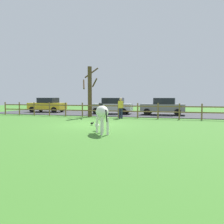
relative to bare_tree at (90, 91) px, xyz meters
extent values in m
plane|color=#3D7528|center=(2.37, -5.25, -2.25)|extent=(60.00, 60.00, 0.00)
cube|color=#38383D|center=(2.37, 4.05, -2.23)|extent=(28.00, 7.40, 0.05)
cylinder|color=brown|center=(-8.63, -0.25, -1.64)|extent=(0.11, 0.11, 1.21)
cylinder|color=brown|center=(-7.02, -0.25, -1.64)|extent=(0.11, 0.11, 1.21)
cylinder|color=brown|center=(-5.42, -0.25, -1.64)|extent=(0.11, 0.11, 1.21)
cylinder|color=brown|center=(-3.81, -0.25, -1.64)|extent=(0.11, 0.11, 1.21)
cylinder|color=brown|center=(-2.21, -0.25, -1.64)|extent=(0.11, 0.11, 1.21)
cylinder|color=brown|center=(-0.60, -0.25, -1.64)|extent=(0.11, 0.11, 1.21)
cylinder|color=brown|center=(1.01, -0.25, -1.64)|extent=(0.11, 0.11, 1.21)
cylinder|color=brown|center=(2.61, -0.25, -1.64)|extent=(0.11, 0.11, 1.21)
cylinder|color=brown|center=(4.22, -0.25, -1.64)|extent=(0.11, 0.11, 1.21)
cylinder|color=brown|center=(5.82, -0.25, -1.64)|extent=(0.11, 0.11, 1.21)
cylinder|color=brown|center=(7.43, -0.25, -1.64)|extent=(0.11, 0.11, 1.21)
cylinder|color=brown|center=(9.04, -0.25, -1.64)|extent=(0.11, 0.11, 1.21)
cube|color=brown|center=(1.81, -0.25, -1.71)|extent=(20.88, 0.06, 0.09)
cube|color=brown|center=(1.81, -0.25, -1.28)|extent=(20.88, 0.06, 0.09)
cylinder|color=#513A23|center=(0.01, -0.02, -0.11)|extent=(0.34, 0.34, 4.29)
cylinder|color=#513A23|center=(-0.45, -0.23, 0.53)|extent=(0.56, 1.04, 0.90)
cylinder|color=#513A23|center=(0.34, 0.29, 0.68)|extent=(0.76, 0.79, 0.74)
cylinder|color=#513A23|center=(-0.07, 0.57, 1.56)|extent=(1.27, 0.28, 0.93)
ellipsoid|color=white|center=(4.10, -8.57, -1.22)|extent=(1.11, 1.29, 0.56)
cylinder|color=white|center=(3.75, -8.32, -1.86)|extent=(0.11, 0.11, 0.78)
cylinder|color=white|center=(3.98, -8.16, -1.86)|extent=(0.11, 0.11, 0.78)
cylinder|color=white|center=(4.22, -8.97, -1.86)|extent=(0.11, 0.11, 0.78)
cylinder|color=white|center=(4.45, -8.81, -1.86)|extent=(0.11, 0.11, 0.78)
cylinder|color=white|center=(3.80, -8.14, -1.41)|extent=(0.54, 0.62, 0.51)
ellipsoid|color=white|center=(3.55, -7.79, -1.97)|extent=(0.42, 0.47, 0.24)
cube|color=black|center=(3.96, -8.36, -0.90)|extent=(0.36, 0.48, 0.12)
cylinder|color=black|center=(4.49, -9.11, -1.37)|extent=(0.15, 0.18, 0.54)
cylinder|color=black|center=(2.45, -5.69, -2.22)|extent=(0.01, 0.01, 0.06)
cylinder|color=black|center=(2.45, -5.73, -2.22)|extent=(0.01, 0.01, 0.06)
ellipsoid|color=black|center=(2.45, -5.71, -2.13)|extent=(0.18, 0.10, 0.12)
sphere|color=black|center=(2.54, -5.71, -2.08)|extent=(0.07, 0.07, 0.07)
cube|color=#B7BABF|center=(0.95, 3.30, -1.55)|extent=(4.07, 1.86, 0.70)
cube|color=black|center=(1.10, 3.31, -0.92)|extent=(1.96, 1.64, 0.56)
cylinder|color=black|center=(-0.36, 2.40, -1.90)|extent=(0.61, 0.20, 0.60)
cylinder|color=black|center=(-0.43, 4.10, -1.90)|extent=(0.61, 0.20, 0.60)
cylinder|color=black|center=(2.34, 2.51, -1.90)|extent=(0.61, 0.20, 0.60)
cylinder|color=black|center=(2.27, 4.21, -1.90)|extent=(0.61, 0.20, 0.60)
cube|color=yellow|center=(-6.70, 3.94, -1.55)|extent=(4.01, 1.72, 0.70)
cube|color=black|center=(-6.55, 3.94, -0.92)|extent=(1.91, 1.58, 0.56)
cylinder|color=black|center=(-8.04, 3.08, -1.90)|extent=(0.60, 0.18, 0.60)
cylinder|color=black|center=(-8.05, 4.78, -1.90)|extent=(0.60, 0.18, 0.60)
cylinder|color=black|center=(-5.34, 3.10, -1.90)|extent=(0.60, 0.18, 0.60)
cylinder|color=black|center=(-5.35, 4.80, -1.90)|extent=(0.60, 0.18, 0.60)
cube|color=slate|center=(5.90, 3.41, -1.55)|extent=(4.02, 1.74, 0.70)
cube|color=black|center=(6.05, 3.41, -0.92)|extent=(1.92, 1.58, 0.56)
cylinder|color=black|center=(4.54, 2.58, -1.90)|extent=(0.60, 0.19, 0.60)
cylinder|color=black|center=(4.56, 4.28, -1.90)|extent=(0.60, 0.19, 0.60)
cylinder|color=black|center=(7.24, 2.55, -1.90)|extent=(0.60, 0.19, 0.60)
cylinder|color=black|center=(7.26, 4.25, -1.90)|extent=(0.60, 0.19, 0.60)
cylinder|color=#232847|center=(2.87, -0.80, -1.84)|extent=(0.14, 0.14, 0.82)
cylinder|color=#232847|center=(3.05, -0.84, -1.84)|extent=(0.14, 0.14, 0.82)
cube|color=gold|center=(2.96, -0.82, -1.14)|extent=(0.40, 0.30, 0.58)
sphere|color=tan|center=(2.96, -0.82, -0.72)|extent=(0.22, 0.22, 0.22)
camera|label=1|loc=(7.68, -18.85, -0.54)|focal=37.78mm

